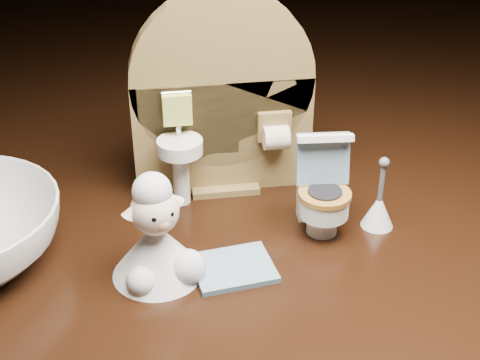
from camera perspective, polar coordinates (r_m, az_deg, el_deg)
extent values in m
cube|color=black|center=(0.48, -0.27, -9.49)|extent=(2.50, 2.50, 0.10)
cube|color=brown|center=(0.49, -1.45, 3.86)|extent=(0.13, 0.02, 0.09)
cylinder|color=brown|center=(0.47, -1.52, 8.55)|extent=(0.13, 0.02, 0.13)
cube|color=brown|center=(0.51, -1.39, -0.24)|extent=(0.05, 0.04, 0.01)
cylinder|color=white|center=(0.48, -5.04, 0.37)|extent=(0.01, 0.01, 0.04)
cylinder|color=white|center=(0.46, -5.15, 2.86)|extent=(0.03, 0.03, 0.01)
cylinder|color=silver|center=(0.47, -5.29, 4.45)|extent=(0.00, 0.00, 0.01)
cube|color=#BBC550|center=(0.46, -5.38, 6.01)|extent=(0.02, 0.01, 0.02)
cube|color=brown|center=(0.48, 2.97, 4.59)|extent=(0.02, 0.01, 0.02)
cylinder|color=beige|center=(0.48, 3.09, 3.63)|extent=(0.02, 0.02, 0.02)
cylinder|color=white|center=(0.46, 7.01, -3.55)|extent=(0.02, 0.02, 0.02)
cylinder|color=white|center=(0.45, 7.18, -2.15)|extent=(0.03, 0.03, 0.01)
cylinder|color=#9D6726|center=(0.44, 7.25, -1.24)|extent=(0.04, 0.04, 0.00)
cube|color=white|center=(0.46, 6.71, -0.95)|extent=(0.03, 0.02, 0.04)
cube|color=slate|center=(0.44, 7.07, 1.80)|extent=(0.04, 0.02, 0.04)
cube|color=white|center=(0.43, 7.30, 3.56)|extent=(0.04, 0.01, 0.01)
cylinder|color=#9DCC37|center=(0.45, 7.89, 1.93)|extent=(0.01, 0.01, 0.01)
cube|color=slate|center=(0.42, -0.57, -7.51)|extent=(0.05, 0.05, 0.00)
cone|color=white|center=(0.47, 11.72, -2.54)|extent=(0.02, 0.02, 0.02)
cylinder|color=#59595B|center=(0.45, 12.01, -0.18)|extent=(0.00, 0.00, 0.03)
sphere|color=#59595B|center=(0.45, 12.21, 1.48)|extent=(0.01, 0.01, 0.01)
cone|color=silver|center=(0.41, -7.15, -5.81)|extent=(0.06, 0.06, 0.04)
sphere|color=silver|center=(0.41, -4.52, -7.44)|extent=(0.02, 0.02, 0.02)
sphere|color=silver|center=(0.41, -8.37, -8.52)|extent=(0.02, 0.02, 0.02)
sphere|color=beige|center=(0.39, -7.30, -2.63)|extent=(0.03, 0.03, 0.03)
sphere|color=tan|center=(0.39, -6.66, -3.71)|extent=(0.01, 0.01, 0.01)
sphere|color=silver|center=(0.39, -7.52, -0.99)|extent=(0.02, 0.02, 0.02)
cone|color=beige|center=(0.39, -9.22, -2.55)|extent=(0.02, 0.01, 0.01)
cone|color=beige|center=(0.40, -5.70, -1.55)|extent=(0.02, 0.01, 0.01)
sphere|color=black|center=(0.38, -7.33, -3.32)|extent=(0.00, 0.00, 0.00)
sphere|color=black|center=(0.39, -5.92, -2.91)|extent=(0.00, 0.00, 0.00)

